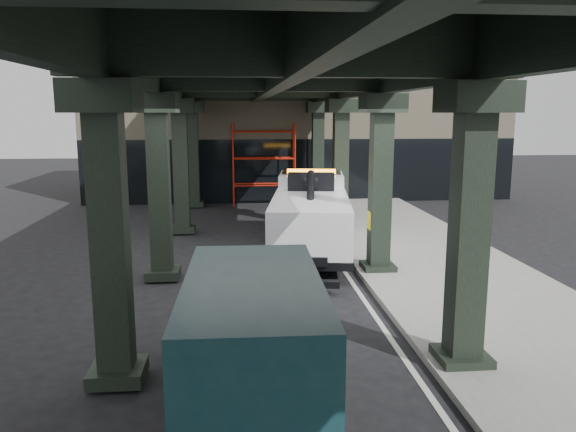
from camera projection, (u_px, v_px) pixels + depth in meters
ground at (294, 299)px, 13.73m from camera, size 90.00×90.00×0.00m
sidewalk at (443, 269)px, 16.08m from camera, size 5.00×40.00×0.15m
lane_stripe at (346, 274)px, 15.84m from camera, size 0.12×38.00×0.01m
viaduct at (271, 75)px, 14.66m from camera, size 7.40×32.00×6.40m
building at (293, 121)px, 32.77m from camera, size 22.00×10.00×8.00m
scaffolding at (264, 162)px, 27.69m from camera, size 3.08×0.88×4.00m
tow_truck at (311, 212)px, 18.47m from camera, size 3.29×8.30×2.65m
towed_van at (253, 337)px, 8.45m from camera, size 2.24×5.38×2.17m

